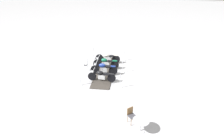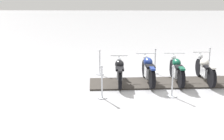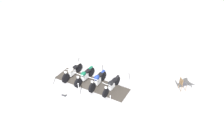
{
  "view_description": "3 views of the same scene",
  "coord_description": "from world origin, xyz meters",
  "px_view_note": "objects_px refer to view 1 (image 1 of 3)",
  "views": [
    {
      "loc": [
        -3.48,
        14.1,
        7.87
      ],
      "look_at": [
        -0.85,
        1.29,
        0.89
      ],
      "focal_mm": 32.06,
      "sensor_mm": 36.0,
      "label": 1
    },
    {
      "loc": [
        -11.17,
        1.67,
        3.46
      ],
      "look_at": [
        -1.41,
        1.86,
        0.89
      ],
      "focal_mm": 49.67,
      "sensor_mm": 36.0,
      "label": 2
    },
    {
      "loc": [
        8.88,
        7.46,
        9.31
      ],
      "look_at": [
        -0.93,
        1.13,
        1.08
      ],
      "focal_mm": 33.43,
      "sensor_mm": 36.0,
      "label": 3
    }
  ],
  "objects_px": {
    "cafe_table": "(141,123)",
    "stanchion_right_mid": "(88,67)",
    "stanchion_right_rear": "(80,81)",
    "stanchion_left_mid": "(123,69)",
    "motorcycle_navy": "(104,69)",
    "motorcycle_forest": "(106,63)",
    "stanchion_left_rear": "(120,84)",
    "motorcycle_black": "(101,76)",
    "stanchion_right_front": "(93,55)",
    "motorcycle_cream": "(107,57)",
    "info_placard": "(86,64)",
    "cafe_chair_near_table": "(131,114)",
    "stanchion_left_front": "(124,57)"
  },
  "relations": [
    {
      "from": "cafe_table",
      "to": "stanchion_right_mid",
      "type": "bearing_deg",
      "value": -51.18
    },
    {
      "from": "stanchion_right_rear",
      "to": "stanchion_left_mid",
      "type": "bearing_deg",
      "value": -136.77
    },
    {
      "from": "motorcycle_navy",
      "to": "motorcycle_forest",
      "type": "bearing_deg",
      "value": -90.33
    },
    {
      "from": "stanchion_left_rear",
      "to": "stanchion_right_mid",
      "type": "bearing_deg",
      "value": -33.84
    },
    {
      "from": "motorcycle_black",
      "to": "cafe_table",
      "type": "distance_m",
      "value": 5.57
    },
    {
      "from": "stanchion_right_mid",
      "to": "motorcycle_black",
      "type": "bearing_deg",
      "value": 135.87
    },
    {
      "from": "stanchion_left_mid",
      "to": "stanchion_right_front",
      "type": "bearing_deg",
      "value": -33.84
    },
    {
      "from": "motorcycle_cream",
      "to": "stanchion_left_mid",
      "type": "height_order",
      "value": "motorcycle_cream"
    },
    {
      "from": "stanchion_right_front",
      "to": "motorcycle_black",
      "type": "bearing_deg",
      "value": 114.49
    },
    {
      "from": "motorcycle_forest",
      "to": "motorcycle_black",
      "type": "xyz_separation_m",
      "value": [
        -0.17,
        2.15,
        0.0
      ]
    },
    {
      "from": "stanchion_right_rear",
      "to": "info_placard",
      "type": "xyz_separation_m",
      "value": [
        0.68,
        -3.2,
        -0.27
      ]
    },
    {
      "from": "stanchion_left_rear",
      "to": "cafe_chair_near_table",
      "type": "distance_m",
      "value": 3.54
    },
    {
      "from": "stanchion_right_rear",
      "to": "stanchion_right_mid",
      "type": "distance_m",
      "value": 2.31
    },
    {
      "from": "motorcycle_navy",
      "to": "info_placard",
      "type": "height_order",
      "value": "motorcycle_navy"
    },
    {
      "from": "stanchion_left_front",
      "to": "stanchion_right_mid",
      "type": "relative_size",
      "value": 0.97
    },
    {
      "from": "motorcycle_black",
      "to": "cafe_table",
      "type": "height_order",
      "value": "motorcycle_black"
    },
    {
      "from": "motorcycle_cream",
      "to": "cafe_chair_near_table",
      "type": "height_order",
      "value": "motorcycle_cream"
    },
    {
      "from": "motorcycle_navy",
      "to": "cafe_chair_near_table",
      "type": "bearing_deg",
      "value": 114.24
    },
    {
      "from": "stanchion_right_rear",
      "to": "cafe_table",
      "type": "relative_size",
      "value": 1.18
    },
    {
      "from": "stanchion_left_rear",
      "to": "stanchion_right_rear",
      "type": "distance_m",
      "value": 2.9
    },
    {
      "from": "cafe_chair_near_table",
      "to": "motorcycle_navy",
      "type": "bearing_deg",
      "value": 164.52
    },
    {
      "from": "motorcycle_black",
      "to": "info_placard",
      "type": "distance_m",
      "value": 3.17
    },
    {
      "from": "motorcycle_forest",
      "to": "stanchion_left_rear",
      "type": "height_order",
      "value": "stanchion_left_rear"
    },
    {
      "from": "motorcycle_forest",
      "to": "cafe_chair_near_table",
      "type": "bearing_deg",
      "value": 113.68
    },
    {
      "from": "stanchion_right_rear",
      "to": "motorcycle_navy",
      "type": "bearing_deg",
      "value": -124.07
    },
    {
      "from": "info_placard",
      "to": "motorcycle_forest",
      "type": "bearing_deg",
      "value": -102.01
    },
    {
      "from": "cafe_chair_near_table",
      "to": "stanchion_left_rear",
      "type": "bearing_deg",
      "value": 154.55
    },
    {
      "from": "motorcycle_black",
      "to": "stanchion_right_rear",
      "type": "bearing_deg",
      "value": 29.61
    },
    {
      "from": "stanchion_left_front",
      "to": "stanchion_right_front",
      "type": "distance_m",
      "value": 2.9
    },
    {
      "from": "motorcycle_black",
      "to": "stanchion_right_mid",
      "type": "height_order",
      "value": "stanchion_right_mid"
    },
    {
      "from": "stanchion_left_front",
      "to": "stanchion_left_mid",
      "type": "distance_m",
      "value": 2.31
    },
    {
      "from": "stanchion_left_rear",
      "to": "stanchion_left_mid",
      "type": "relative_size",
      "value": 1.02
    },
    {
      "from": "motorcycle_forest",
      "to": "stanchion_left_front",
      "type": "height_order",
      "value": "motorcycle_forest"
    },
    {
      "from": "motorcycle_cream",
      "to": "stanchion_right_rear",
      "type": "height_order",
      "value": "motorcycle_cream"
    },
    {
      "from": "stanchion_left_front",
      "to": "stanchion_right_rear",
      "type": "relative_size",
      "value": 1.01
    },
    {
      "from": "motorcycle_cream",
      "to": "cafe_table",
      "type": "height_order",
      "value": "motorcycle_cream"
    },
    {
      "from": "stanchion_left_mid",
      "to": "cafe_chair_near_table",
      "type": "distance_m",
      "value": 5.81
    },
    {
      "from": "motorcycle_forest",
      "to": "stanchion_right_mid",
      "type": "relative_size",
      "value": 2.04
    },
    {
      "from": "motorcycle_black",
      "to": "stanchion_right_mid",
      "type": "relative_size",
      "value": 1.97
    },
    {
      "from": "motorcycle_cream",
      "to": "motorcycle_forest",
      "type": "xyz_separation_m",
      "value": [
        -0.1,
        1.07,
        -0.02
      ]
    },
    {
      "from": "stanchion_left_front",
      "to": "stanchion_right_rear",
      "type": "distance_m",
      "value": 5.45
    },
    {
      "from": "motorcycle_cream",
      "to": "stanchion_right_rear",
      "type": "bearing_deg",
      "value": 72.29
    },
    {
      "from": "stanchion_right_front",
      "to": "info_placard",
      "type": "xyz_separation_m",
      "value": [
        0.31,
        1.41,
        -0.3
      ]
    },
    {
      "from": "motorcycle_forest",
      "to": "info_placard",
      "type": "relative_size",
      "value": 5.87
    },
    {
      "from": "cafe_chair_near_table",
      "to": "stanchion_left_mid",
      "type": "bearing_deg",
      "value": 148.83
    },
    {
      "from": "stanchion_left_mid",
      "to": "cafe_chair_near_table",
      "type": "height_order",
      "value": "stanchion_left_mid"
    },
    {
      "from": "motorcycle_forest",
      "to": "stanchion_right_mid",
      "type": "height_order",
      "value": "stanchion_right_mid"
    },
    {
      "from": "stanchion_left_rear",
      "to": "stanchion_left_mid",
      "type": "bearing_deg",
      "value": -85.31
    },
    {
      "from": "motorcycle_navy",
      "to": "motorcycle_black",
      "type": "bearing_deg",
      "value": 89.29
    },
    {
      "from": "stanchion_right_rear",
      "to": "cafe_table",
      "type": "xyz_separation_m",
      "value": [
        -4.63,
        3.69,
        0.23
      ]
    }
  ]
}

